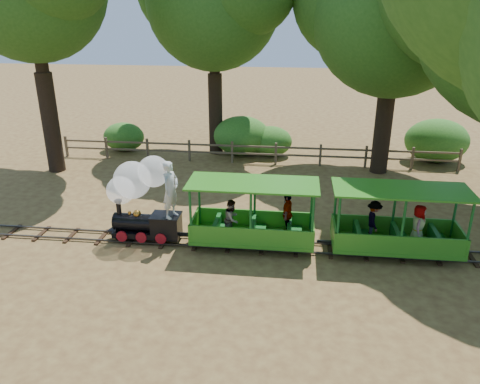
# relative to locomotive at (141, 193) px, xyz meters

# --- Properties ---
(ground) EXTENTS (90.00, 90.00, 0.00)m
(ground) POSITION_rel_locomotive_xyz_m (2.63, -0.06, -1.56)
(ground) COLOR olive
(ground) RESTS_ON ground
(track) EXTENTS (22.00, 1.00, 0.10)m
(track) POSITION_rel_locomotive_xyz_m (2.63, -0.06, -1.49)
(track) COLOR #3F3D3A
(track) RESTS_ON ground
(locomotive) EXTENTS (2.46, 1.13, 2.73)m
(locomotive) POSITION_rel_locomotive_xyz_m (0.00, 0.00, 0.00)
(locomotive) COLOR black
(locomotive) RESTS_ON ground
(carriage_front) EXTENTS (3.75, 1.53, 1.95)m
(carriage_front) POSITION_rel_locomotive_xyz_m (3.40, -0.05, -0.74)
(carriage_front) COLOR #2F821C
(carriage_front) RESTS_ON track
(carriage_rear) EXTENTS (3.75, 1.53, 1.95)m
(carriage_rear) POSITION_rel_locomotive_xyz_m (7.42, -0.03, -0.75)
(carriage_rear) COLOR #2F821C
(carriage_rear) RESTS_ON track
(oak_ne) EXTENTS (8.08, 7.11, 9.69)m
(oak_ne) POSITION_rel_locomotive_xyz_m (8.10, 7.53, 5.23)
(oak_ne) COLOR #2D2116
(oak_ne) RESTS_ON ground
(fence) EXTENTS (18.10, 0.10, 1.00)m
(fence) POSITION_rel_locomotive_xyz_m (2.63, 7.94, -0.98)
(fence) COLOR brown
(fence) RESTS_ON ground
(shrub_west) EXTENTS (2.03, 1.56, 1.40)m
(shrub_west) POSITION_rel_locomotive_xyz_m (-3.97, 9.24, -0.86)
(shrub_west) COLOR #2D6B1E
(shrub_west) RESTS_ON ground
(shrub_mid_w) EXTENTS (2.71, 2.09, 1.88)m
(shrub_mid_w) POSITION_rel_locomotive_xyz_m (1.91, 9.24, -0.62)
(shrub_mid_w) COLOR #2D6B1E
(shrub_mid_w) RESTS_ON ground
(shrub_mid_e) EXTENTS (2.07, 1.59, 1.43)m
(shrub_mid_e) POSITION_rel_locomotive_xyz_m (3.30, 9.24, -0.84)
(shrub_mid_e) COLOR #2D6B1E
(shrub_mid_e) RESTS_ON ground
(shrub_east) EXTENTS (2.87, 2.21, 1.99)m
(shrub_east) POSITION_rel_locomotive_xyz_m (10.92, 9.24, -0.57)
(shrub_east) COLOR #2D6B1E
(shrub_east) RESTS_ON ground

